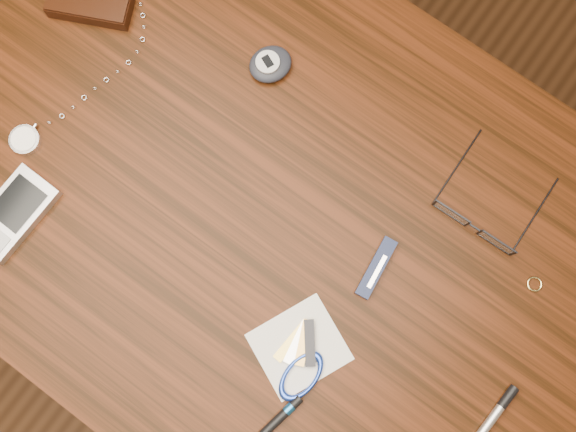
# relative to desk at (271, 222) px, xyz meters

# --- Properties ---
(ground) EXTENTS (3.80, 3.80, 0.00)m
(ground) POSITION_rel_desk_xyz_m (0.00, 0.00, -0.65)
(ground) COLOR #472814
(ground) RESTS_ON ground
(desk) EXTENTS (1.00, 0.70, 0.75)m
(desk) POSITION_rel_desk_xyz_m (0.00, 0.00, 0.00)
(desk) COLOR #371608
(desk) RESTS_ON ground
(eyeglasses) EXTENTS (0.12, 0.13, 0.03)m
(eyeglasses) POSITION_rel_desk_xyz_m (0.23, 0.14, 0.11)
(eyeglasses) COLOR black
(eyeglasses) RESTS_ON desk
(gold_ring) EXTENTS (0.02, 0.02, 0.00)m
(gold_ring) POSITION_rel_desk_xyz_m (0.33, 0.12, 0.10)
(gold_ring) COLOR #D6BC6C
(gold_ring) RESTS_ON desk
(pocket_watch) EXTENTS (0.10, 0.31, 0.01)m
(pocket_watch) POSITION_rel_desk_xyz_m (-0.31, -0.10, 0.11)
(pocket_watch) COLOR silver
(pocket_watch) RESTS_ON desk
(pda_phone) EXTENTS (0.07, 0.12, 0.02)m
(pda_phone) POSITION_rel_desk_xyz_m (-0.26, -0.20, 0.11)
(pda_phone) COLOR #B6B5BA
(pda_phone) RESTS_ON desk
(pedometer) EXTENTS (0.07, 0.07, 0.02)m
(pedometer) POSITION_rel_desk_xyz_m (-0.12, 0.16, 0.11)
(pedometer) COLOR black
(pedometer) RESTS_ON desk
(notepad_keys) EXTENTS (0.13, 0.13, 0.01)m
(notepad_keys) POSITION_rel_desk_xyz_m (0.15, -0.13, 0.11)
(notepad_keys) COLOR white
(notepad_keys) RESTS_ON desk
(pocket_knife) EXTENTS (0.03, 0.08, 0.01)m
(pocket_knife) POSITION_rel_desk_xyz_m (0.16, 0.02, 0.11)
(pocket_knife) COLOR #14203C
(pocket_knife) RESTS_ON desk
(silver_pen) EXTENTS (0.02, 0.14, 0.01)m
(silver_pen) POSITION_rel_desk_xyz_m (0.38, -0.06, 0.11)
(silver_pen) COLOR silver
(silver_pen) RESTS_ON desk
(black_blue_pen) EXTENTS (0.03, 0.09, 0.01)m
(black_blue_pen) POSITION_rel_desk_xyz_m (0.16, -0.21, 0.11)
(black_blue_pen) COLOR black
(black_blue_pen) RESTS_ON desk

